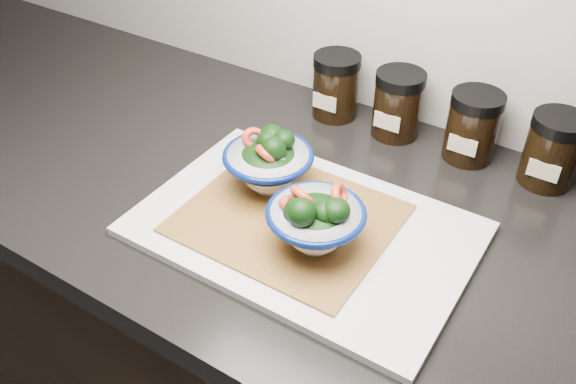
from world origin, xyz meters
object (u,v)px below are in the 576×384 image
Objects in this scene: cutting_board at (304,229)px; spice_jar_b at (398,104)px; bowl_left at (269,163)px; spice_jar_a at (336,86)px; spice_jar_d at (553,150)px; spice_jar_c at (472,126)px; bowl_right at (315,221)px.

cutting_board is 3.98× the size of spice_jar_b.
bowl_left is at bearing 153.31° from cutting_board.
spice_jar_a is 0.12m from spice_jar_b.
spice_jar_a is 1.00× the size of spice_jar_d.
cutting_board is at bearing -112.90° from spice_jar_c.
cutting_board is 3.48× the size of bowl_right.
bowl_left is at bearing 148.48° from bowl_right.
cutting_board is 0.33m from spice_jar_c.
spice_jar_b is (0.09, 0.25, -0.00)m from bowl_left.
spice_jar_d is at bearing 37.17° from bowl_left.
bowl_left is at bearing -108.65° from spice_jar_b.
bowl_left is 1.16× the size of spice_jar_c.
spice_jar_d is at bearing 0.00° from spice_jar_a.
bowl_right is at bearing -41.99° from cutting_board.
spice_jar_a is (-0.15, 0.33, -0.00)m from bowl_right.
spice_jar_a is at bearing 111.65° from cutting_board.
bowl_right is 0.34m from spice_jar_c.
spice_jar_c reaches higher than cutting_board.
spice_jar_c and spice_jar_d have the same top height.
spice_jar_b is at bearing 180.00° from spice_jar_d.
bowl_right is at bearing -83.93° from spice_jar_b.
spice_jar_d is (0.12, 0.00, 0.00)m from spice_jar_c.
cutting_board is 0.39m from spice_jar_d.
spice_jar_a is 1.00× the size of spice_jar_c.
spice_jar_a and spice_jar_b have the same top height.
bowl_right is (0.03, -0.03, 0.05)m from cutting_board.
spice_jar_d is at bearing 0.00° from spice_jar_b.
spice_jar_a is 1.00× the size of spice_jar_b.
bowl_right is 0.36m from spice_jar_a.
spice_jar_d is at bearing 0.00° from spice_jar_c.
cutting_board is at bearing -129.78° from spice_jar_d.
spice_jar_a is at bearing 96.98° from bowl_left.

